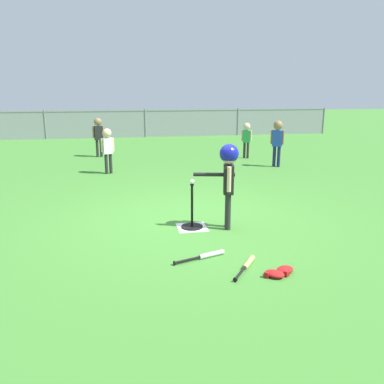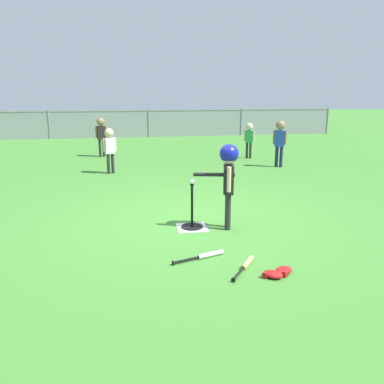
{
  "view_description": "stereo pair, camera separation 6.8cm",
  "coord_description": "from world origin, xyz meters",
  "px_view_note": "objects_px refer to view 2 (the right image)",
  "views": [
    {
      "loc": [
        -1.03,
        -6.0,
        2.04
      ],
      "look_at": [
        -0.04,
        -0.36,
        0.55
      ],
      "focal_mm": 37.83,
      "sensor_mm": 36.0,
      "label": 1
    },
    {
      "loc": [
        -0.96,
        -6.01,
        2.04
      ],
      "look_at": [
        -0.04,
        -0.36,
        0.55
      ],
      "focal_mm": 37.83,
      "sensor_mm": 36.0,
      "label": 2
    }
  ],
  "objects_px": {
    "batter_child": "(228,169)",
    "glove_by_plate": "(284,270)",
    "fielder_deep_right": "(249,136)",
    "glove_near_bats": "(273,274)",
    "fielder_near_left": "(280,137)",
    "fielder_deep_center": "(110,145)",
    "spare_bat_silver": "(206,255)",
    "batting_tee": "(192,221)",
    "spare_bat_wood": "(246,265)",
    "fielder_near_right": "(101,132)",
    "baseball_on_tee": "(192,181)"
  },
  "relations": [
    {
      "from": "spare_bat_wood",
      "to": "glove_near_bats",
      "type": "distance_m",
      "value": 0.37
    },
    {
      "from": "spare_bat_wood",
      "to": "batter_child",
      "type": "bearing_deg",
      "value": 85.08
    },
    {
      "from": "fielder_near_left",
      "to": "spare_bat_wood",
      "type": "height_order",
      "value": "fielder_near_left"
    },
    {
      "from": "fielder_near_right",
      "to": "spare_bat_wood",
      "type": "relative_size",
      "value": 2.04
    },
    {
      "from": "fielder_deep_center",
      "to": "fielder_near_right",
      "type": "distance_m",
      "value": 2.56
    },
    {
      "from": "fielder_deep_right",
      "to": "fielder_near_right",
      "type": "height_order",
      "value": "fielder_near_right"
    },
    {
      "from": "batter_child",
      "to": "fielder_near_left",
      "type": "distance_m",
      "value": 5.1
    },
    {
      "from": "fielder_deep_right",
      "to": "fielder_near_right",
      "type": "relative_size",
      "value": 0.89
    },
    {
      "from": "fielder_near_right",
      "to": "spare_bat_silver",
      "type": "bearing_deg",
      "value": -78.26
    },
    {
      "from": "batting_tee",
      "to": "fielder_deep_center",
      "type": "bearing_deg",
      "value": 107.38
    },
    {
      "from": "fielder_deep_right",
      "to": "fielder_deep_center",
      "type": "distance_m",
      "value": 4.24
    },
    {
      "from": "baseball_on_tee",
      "to": "fielder_near_right",
      "type": "xyz_separation_m",
      "value": [
        -1.65,
        6.74,
        0.04
      ]
    },
    {
      "from": "batting_tee",
      "to": "fielder_deep_right",
      "type": "relative_size",
      "value": 0.65
    },
    {
      "from": "batter_child",
      "to": "spare_bat_silver",
      "type": "bearing_deg",
      "value": -117.51
    },
    {
      "from": "batter_child",
      "to": "fielder_deep_center",
      "type": "distance_m",
      "value": 4.69
    },
    {
      "from": "fielder_deep_center",
      "to": "spare_bat_silver",
      "type": "height_order",
      "value": "fielder_deep_center"
    },
    {
      "from": "fielder_near_left",
      "to": "baseball_on_tee",
      "type": "bearing_deg",
      "value": -124.86
    },
    {
      "from": "batting_tee",
      "to": "fielder_deep_center",
      "type": "height_order",
      "value": "fielder_deep_center"
    },
    {
      "from": "batter_child",
      "to": "baseball_on_tee",
      "type": "bearing_deg",
      "value": 167.51
    },
    {
      "from": "glove_by_plate",
      "to": "glove_near_bats",
      "type": "bearing_deg",
      "value": -154.32
    },
    {
      "from": "batting_tee",
      "to": "fielder_near_right",
      "type": "bearing_deg",
      "value": 103.74
    },
    {
      "from": "fielder_deep_right",
      "to": "glove_near_bats",
      "type": "bearing_deg",
      "value": -105.02
    },
    {
      "from": "fielder_near_left",
      "to": "spare_bat_silver",
      "type": "bearing_deg",
      "value": -119.07
    },
    {
      "from": "fielder_deep_center",
      "to": "glove_by_plate",
      "type": "height_order",
      "value": "fielder_deep_center"
    },
    {
      "from": "glove_near_bats",
      "to": "glove_by_plate",
      "type": "bearing_deg",
      "value": 25.68
    },
    {
      "from": "fielder_near_left",
      "to": "spare_bat_wood",
      "type": "distance_m",
      "value": 6.4
    },
    {
      "from": "spare_bat_silver",
      "to": "glove_by_plate",
      "type": "bearing_deg",
      "value": -35.46
    },
    {
      "from": "fielder_deep_right",
      "to": "spare_bat_silver",
      "type": "xyz_separation_m",
      "value": [
        -2.64,
        -6.86,
        -0.63
      ]
    },
    {
      "from": "glove_by_plate",
      "to": "glove_near_bats",
      "type": "relative_size",
      "value": 1.0
    },
    {
      "from": "batter_child",
      "to": "fielder_deep_right",
      "type": "height_order",
      "value": "batter_child"
    },
    {
      "from": "spare_bat_wood",
      "to": "fielder_deep_center",
      "type": "bearing_deg",
      "value": 106.79
    },
    {
      "from": "batter_child",
      "to": "fielder_near_right",
      "type": "distance_m",
      "value": 7.18
    },
    {
      "from": "batter_child",
      "to": "spare_bat_wood",
      "type": "xyz_separation_m",
      "value": [
        -0.12,
        -1.35,
        -0.87
      ]
    },
    {
      "from": "fielder_deep_right",
      "to": "batting_tee",
      "type": "bearing_deg",
      "value": -114.6
    },
    {
      "from": "fielder_near_right",
      "to": "batting_tee",
      "type": "bearing_deg",
      "value": -76.26
    },
    {
      "from": "fielder_deep_right",
      "to": "glove_near_bats",
      "type": "xyz_separation_m",
      "value": [
        -2.01,
        -7.5,
        -0.63
      ]
    },
    {
      "from": "batting_tee",
      "to": "spare_bat_wood",
      "type": "bearing_deg",
      "value": -74.92
    },
    {
      "from": "batter_child",
      "to": "glove_by_plate",
      "type": "relative_size",
      "value": 4.64
    },
    {
      "from": "fielder_near_left",
      "to": "glove_near_bats",
      "type": "distance_m",
      "value": 6.59
    },
    {
      "from": "batter_child",
      "to": "spare_bat_wood",
      "type": "bearing_deg",
      "value": -94.92
    },
    {
      "from": "fielder_near_left",
      "to": "glove_by_plate",
      "type": "height_order",
      "value": "fielder_near_left"
    },
    {
      "from": "fielder_deep_center",
      "to": "fielder_near_right",
      "type": "height_order",
      "value": "fielder_near_right"
    },
    {
      "from": "batting_tee",
      "to": "fielder_deep_center",
      "type": "xyz_separation_m",
      "value": [
        -1.31,
        4.2,
        0.59
      ]
    },
    {
      "from": "fielder_deep_center",
      "to": "spare_bat_wood",
      "type": "distance_m",
      "value": 5.95
    },
    {
      "from": "batting_tee",
      "to": "spare_bat_wood",
      "type": "xyz_separation_m",
      "value": [
        0.39,
        -1.46,
        -0.08
      ]
    },
    {
      "from": "fielder_near_right",
      "to": "glove_near_bats",
      "type": "distance_m",
      "value": 8.82
    },
    {
      "from": "batting_tee",
      "to": "fielder_near_left",
      "type": "relative_size",
      "value": 0.56
    },
    {
      "from": "fielder_near_left",
      "to": "glove_near_bats",
      "type": "relative_size",
      "value": 4.47
    },
    {
      "from": "batting_tee",
      "to": "baseball_on_tee",
      "type": "xyz_separation_m",
      "value": [
        0.0,
        -0.0,
        0.6
      ]
    },
    {
      "from": "batting_tee",
      "to": "baseball_on_tee",
      "type": "distance_m",
      "value": 0.6
    }
  ]
}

